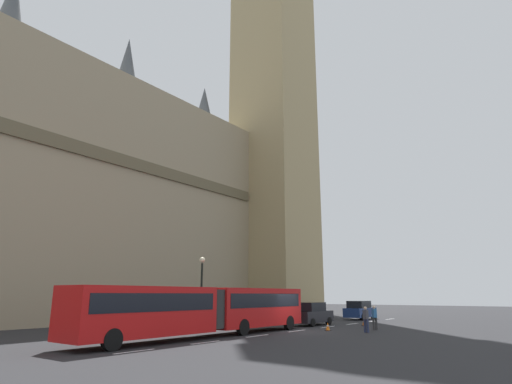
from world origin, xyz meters
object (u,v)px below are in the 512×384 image
(articulated_bus, at_px, (206,307))
(pedestrian_near_cones, at_px, (366,318))
(clock_tower, at_px, (273,31))
(traffic_cone_middle, at_px, (364,322))
(sedan_trailing, at_px, (360,310))
(street_lamp, at_px, (201,287))
(sedan_lead, at_px, (311,314))
(traffic_cone_west, at_px, (328,326))
(pedestrian_by_kerb, at_px, (375,317))

(articulated_bus, xyz_separation_m, pedestrian_near_cones, (8.89, -6.40, -0.83))
(clock_tower, distance_m, traffic_cone_middle, 47.15)
(sedan_trailing, xyz_separation_m, street_lamp, (-18.91, 4.31, 2.14))
(clock_tower, height_order, sedan_lead, clock_tower)
(traffic_cone_west, height_order, pedestrian_near_cones, pedestrian_near_cones)
(street_lamp, bearing_deg, traffic_cone_west, -60.96)
(sedan_lead, height_order, pedestrian_by_kerb, sedan_lead)
(clock_tower, distance_m, pedestrian_by_kerb, 48.63)
(traffic_cone_middle, xyz_separation_m, pedestrian_near_cones, (-5.90, -2.69, 0.63))
(street_lamp, height_order, pedestrian_by_kerb, street_lamp)
(articulated_bus, height_order, pedestrian_near_cones, articulated_bus)
(articulated_bus, distance_m, pedestrian_near_cones, 10.99)
(sedan_lead, xyz_separation_m, sedan_trailing, (10.46, 0.27, 0.00))
(traffic_cone_west, bearing_deg, clock_tower, 42.38)
(sedan_trailing, height_order, pedestrian_near_cones, sedan_trailing)
(sedan_trailing, relative_size, pedestrian_near_cones, 2.60)
(articulated_bus, relative_size, street_lamp, 3.42)
(clock_tower, bearing_deg, articulated_bus, -153.42)
(articulated_bus, height_order, traffic_cone_middle, articulated_bus)
(sedan_lead, relative_size, pedestrian_near_cones, 2.60)
(pedestrian_near_cones, bearing_deg, traffic_cone_west, 94.56)
(traffic_cone_middle, distance_m, pedestrian_by_kerb, 4.29)
(articulated_bus, distance_m, street_lamp, 6.27)
(clock_tower, height_order, street_lamp, clock_tower)
(traffic_cone_middle, bearing_deg, pedestrian_by_kerb, -146.28)
(clock_tower, relative_size, sedan_lead, 18.15)
(traffic_cone_middle, height_order, pedestrian_by_kerb, pedestrian_by_kerb)
(traffic_cone_west, xyz_separation_m, traffic_cone_middle, (6.12, -0.10, 0.00))
(street_lamp, bearing_deg, pedestrian_near_cones, -66.55)
(sedan_trailing, bearing_deg, pedestrian_by_kerb, -152.04)
(sedan_trailing, distance_m, pedestrian_by_kerb, 13.37)
(pedestrian_by_kerb, bearing_deg, traffic_cone_middle, 33.72)
(sedan_lead, height_order, pedestrian_near_cones, sedan_lead)
(street_lamp, bearing_deg, articulated_bus, -132.70)
(sedan_lead, bearing_deg, articulated_bus, 179.68)
(clock_tower, bearing_deg, traffic_cone_west, -137.62)
(clock_tower, xyz_separation_m, traffic_cone_west, (-19.30, -17.61, -41.66))
(sedan_trailing, height_order, pedestrian_by_kerb, sedan_trailing)
(traffic_cone_west, bearing_deg, articulated_bus, 157.34)
(sedan_lead, height_order, traffic_cone_west, sedan_lead)
(traffic_cone_middle, bearing_deg, clock_tower, 53.34)
(traffic_cone_west, relative_size, street_lamp, 0.11)
(pedestrian_by_kerb, bearing_deg, sedan_lead, 77.33)
(traffic_cone_west, bearing_deg, pedestrian_by_kerb, -43.42)
(articulated_bus, xyz_separation_m, traffic_cone_west, (8.67, -3.62, -1.46))
(sedan_trailing, distance_m, pedestrian_near_cones, 15.64)
(clock_tower, relative_size, traffic_cone_middle, 137.66)
(clock_tower, xyz_separation_m, street_lamp, (-23.81, -9.49, -38.89))
(clock_tower, height_order, articulated_bus, clock_tower)
(clock_tower, bearing_deg, sedan_lead, -137.53)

